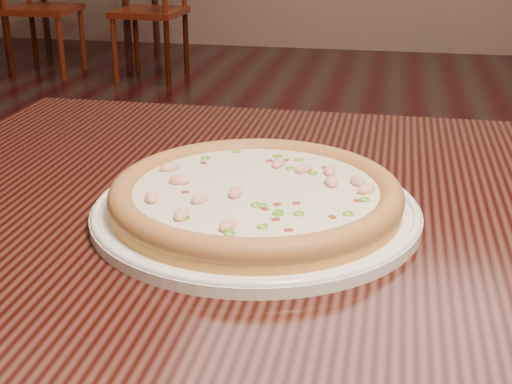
% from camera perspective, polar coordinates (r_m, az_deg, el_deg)
% --- Properties ---
extents(hero_table, '(1.20, 0.80, 0.75)m').
position_cam_1_polar(hero_table, '(0.87, 8.46, -7.23)').
color(hero_table, black).
rests_on(hero_table, ground).
extents(plate, '(0.36, 0.36, 0.02)m').
position_cam_1_polar(plate, '(0.79, 0.00, -1.43)').
color(plate, white).
rests_on(plate, hero_table).
extents(pizza, '(0.32, 0.32, 0.03)m').
position_cam_1_polar(pizza, '(0.78, 0.00, -0.20)').
color(pizza, '#C88648').
rests_on(pizza, plate).
extents(chair_a, '(0.43, 0.43, 0.95)m').
position_cam_1_polar(chair_a, '(5.12, -17.24, 13.90)').
color(chair_a, '#54120E').
rests_on(chair_a, ground).
extents(chair_b, '(0.44, 0.44, 0.95)m').
position_cam_1_polar(chair_b, '(4.79, -7.90, 14.14)').
color(chair_b, '#54120E').
rests_on(chair_b, ground).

